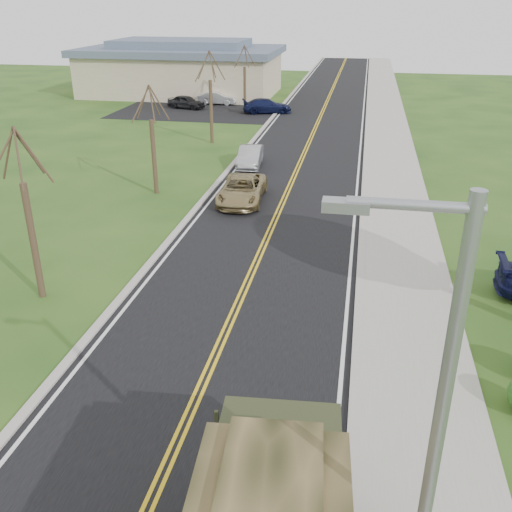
# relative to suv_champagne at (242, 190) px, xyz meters

# --- Properties ---
(road) EXTENTS (8.00, 120.00, 0.01)m
(road) POSITION_rel_suv_champagne_xyz_m (2.11, 18.56, -0.65)
(road) COLOR black
(road) RESTS_ON ground
(curb_right) EXTENTS (0.30, 120.00, 0.12)m
(curb_right) POSITION_rel_suv_champagne_xyz_m (6.26, 18.56, -0.60)
(curb_right) COLOR #9E998E
(curb_right) RESTS_ON ground
(sidewalk_right) EXTENTS (3.20, 120.00, 0.10)m
(sidewalk_right) POSITION_rel_suv_champagne_xyz_m (8.01, 18.56, -0.61)
(sidewalk_right) COLOR #9E998E
(sidewalk_right) RESTS_ON ground
(curb_left) EXTENTS (0.30, 120.00, 0.10)m
(curb_left) POSITION_rel_suv_champagne_xyz_m (-2.04, 18.56, -0.61)
(curb_left) COLOR #9E998E
(curb_left) RESTS_ON ground
(street_light) EXTENTS (1.65, 0.22, 8.00)m
(street_light) POSITION_rel_suv_champagne_xyz_m (7.01, -21.94, 3.77)
(street_light) COLOR gray
(street_light) RESTS_ON ground
(bare_tree_a) EXTENTS (1.93, 2.26, 6.08)m
(bare_tree_a) POSITION_rel_suv_champagne_xyz_m (-4.89, -11.44, 1.97)
(bare_tree_a) COLOR #38281C
(bare_tree_a) RESTS_ON ground
(bare_tree_b) EXTENTS (1.83, 2.14, 5.73)m
(bare_tree_b) POSITION_rel_suv_champagne_xyz_m (-4.89, 0.56, 1.82)
(bare_tree_b) COLOR #38281C
(bare_tree_b) RESTS_ON ground
(bare_tree_c) EXTENTS (2.04, 2.39, 6.42)m
(bare_tree_c) POSITION_rel_suv_champagne_xyz_m (-4.89, 12.56, 2.12)
(bare_tree_c) COLOR #38281C
(bare_tree_c) RESTS_ON ground
(bare_tree_d) EXTENTS (1.88, 2.20, 5.91)m
(bare_tree_d) POSITION_rel_suv_champagne_xyz_m (-4.89, 24.56, 1.89)
(bare_tree_d) COLOR #38281C
(bare_tree_d) RESTS_ON ground
(commercial_building) EXTENTS (25.50, 21.50, 5.65)m
(commercial_building) POSITION_rel_suv_champagne_xyz_m (-13.87, 34.53, 2.03)
(commercial_building) COLOR tan
(commercial_building) RESTS_ON ground
(suv_champagne) EXTENTS (2.41, 4.83, 1.31)m
(suv_champagne) POSITION_rel_suv_champagne_xyz_m (0.00, 0.00, 0.00)
(suv_champagne) COLOR #998556
(suv_champagne) RESTS_ON ground
(sedan_silver) EXTENTS (1.64, 3.95, 1.27)m
(sedan_silver) POSITION_rel_suv_champagne_xyz_m (-0.89, 6.72, -0.02)
(sedan_silver) COLOR #A3A3A7
(sedan_silver) RESTS_ON ground
(lot_car_dark) EXTENTS (3.92, 2.35, 1.25)m
(lot_car_dark) POSITION_rel_suv_champagne_xyz_m (-10.86, 25.75, -0.03)
(lot_car_dark) COLOR black
(lot_car_dark) RESTS_ON ground
(lot_car_silver) EXTENTS (3.84, 1.37, 1.26)m
(lot_car_silver) POSITION_rel_suv_champagne_xyz_m (-8.50, 28.56, -0.03)
(lot_car_silver) COLOR silver
(lot_car_silver) RESTS_ON ground
(lot_car_navy) EXTENTS (4.80, 3.02, 1.30)m
(lot_car_navy) POSITION_rel_suv_champagne_xyz_m (-2.89, 24.87, -0.01)
(lot_car_navy) COLOR #0E1335
(lot_car_navy) RESTS_ON ground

